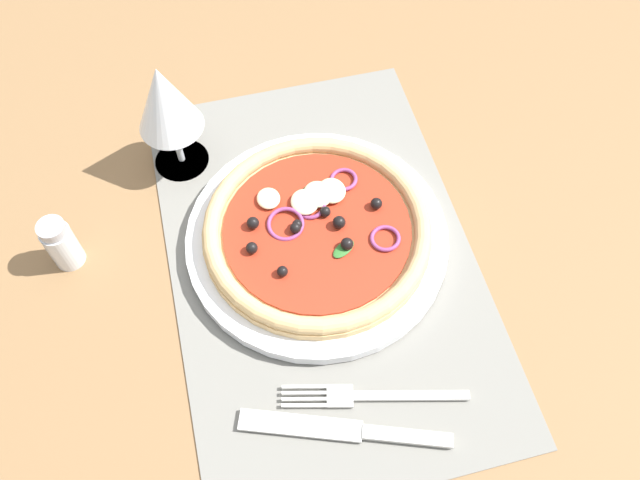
# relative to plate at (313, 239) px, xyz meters

# --- Properties ---
(ground_plane) EXTENTS (1.90, 1.40, 0.02)m
(ground_plane) POSITION_rel_plate_xyz_m (-0.02, -0.00, -0.02)
(ground_plane) COLOR olive
(placemat) EXTENTS (0.51, 0.32, 0.00)m
(placemat) POSITION_rel_plate_xyz_m (-0.02, -0.00, -0.01)
(placemat) COLOR slate
(placemat) RESTS_ON ground_plane
(plate) EXTENTS (0.28, 0.28, 0.01)m
(plate) POSITION_rel_plate_xyz_m (0.00, 0.00, 0.00)
(plate) COLOR white
(plate) RESTS_ON placemat
(pizza) EXTENTS (0.25, 0.25, 0.03)m
(pizza) POSITION_rel_plate_xyz_m (0.00, -0.00, 0.02)
(pizza) COLOR tan
(pizza) RESTS_ON plate
(fork) EXTENTS (0.06, 0.18, 0.00)m
(fork) POSITION_rel_plate_xyz_m (-0.18, -0.01, -0.00)
(fork) COLOR silver
(fork) RESTS_ON placemat
(knife) EXTENTS (0.08, 0.19, 0.01)m
(knife) POSITION_rel_plate_xyz_m (-0.21, 0.02, -0.00)
(knife) COLOR silver
(knife) RESTS_ON placemat
(wine_glass) EXTENTS (0.07, 0.07, 0.15)m
(wine_glass) POSITION_rel_plate_xyz_m (0.15, 0.12, 0.09)
(wine_glass) COLOR silver
(wine_glass) RESTS_ON ground_plane
(pepper_shaker) EXTENTS (0.03, 0.03, 0.07)m
(pepper_shaker) POSITION_rel_plate_xyz_m (0.05, 0.26, 0.02)
(pepper_shaker) COLOR silver
(pepper_shaker) RESTS_ON ground_plane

